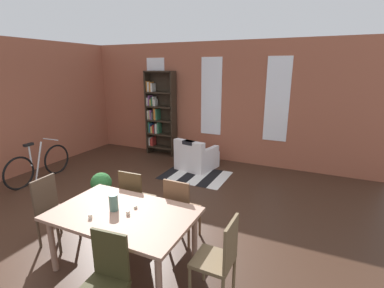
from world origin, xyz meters
name	(u,v)px	position (x,y,z in m)	size (l,w,h in m)	color
ground_plane	(114,233)	(0.00, 0.00, 0.00)	(10.25, 10.25, 0.00)	#3C261A
back_wall_brick	(212,102)	(0.00, 4.00, 1.51)	(8.04, 0.12, 3.01)	#A1563E
window_pane_0	(156,94)	(-1.64, 3.93, 1.66)	(0.55, 0.02, 1.96)	white
window_pane_1	(211,97)	(0.00, 3.93, 1.66)	(0.55, 0.02, 1.96)	white
window_pane_2	(277,100)	(1.64, 3.93, 1.66)	(0.55, 0.02, 1.96)	white
dining_table	(123,218)	(0.61, -0.49, 0.66)	(1.68, 1.04, 0.74)	#98705D
vase_on_table	(114,203)	(0.48, -0.49, 0.84)	(0.10, 0.10, 0.20)	#4C7266
tealight_candle_0	(90,216)	(0.36, -0.75, 0.76)	(0.04, 0.04, 0.05)	silver
tealight_candle_1	(128,212)	(0.69, -0.50, 0.76)	(0.04, 0.04, 0.05)	silver
tealight_candle_2	(135,207)	(0.68, -0.33, 0.75)	(0.04, 0.04, 0.03)	silver
dining_chair_head_right	(220,257)	(1.82, -0.49, 0.51)	(0.41, 0.41, 0.95)	brown
dining_chair_far_left	(136,198)	(0.24, 0.26, 0.51)	(0.41, 0.41, 0.95)	#48351E
dining_chair_near_right	(105,281)	(0.98, -1.24, 0.51)	(0.44, 0.44, 0.95)	#353018
dining_chair_far_right	(180,208)	(0.99, 0.26, 0.51)	(0.41, 0.41, 0.95)	brown
dining_chair_head_left	(53,209)	(-0.60, -0.49, 0.51)	(0.42, 0.42, 0.95)	#4B392A
bookshelf_tall	(159,114)	(-1.47, 3.76, 1.15)	(0.85, 0.29, 2.30)	#2D2319
armchair_white	(196,157)	(-0.03, 3.05, 0.28)	(0.94, 0.94, 0.75)	white
bicycle_second	(39,165)	(-2.82, 0.96, 0.34)	(0.44, 1.64, 0.89)	black
potted_plant_by_shelf	(101,184)	(-0.93, 0.80, 0.30)	(0.38, 0.38, 0.52)	#9E6042
striped_rug	(195,175)	(0.15, 2.62, 0.00)	(1.46, 1.10, 0.01)	black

